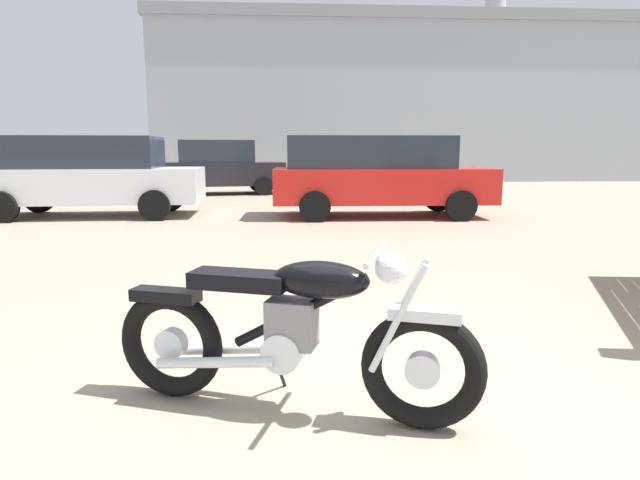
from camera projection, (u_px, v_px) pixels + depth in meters
ground_plane at (344, 388)px, 3.14m from camera, size 80.00×80.00×0.00m
vintage_motorcycle at (292, 333)px, 2.79m from camera, size 2.00×0.85×0.94m
blue_hatchback_right at (377, 174)px, 11.24m from camera, size 4.77×2.12×1.74m
white_estate_far at (86, 174)px, 11.22m from camera, size 4.73×2.04×1.74m
dark_sedan_left at (222, 167)px, 17.15m from camera, size 4.10×2.27×1.78m
industrial_building at (388, 107)px, 29.14m from camera, size 24.26×12.83×14.43m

